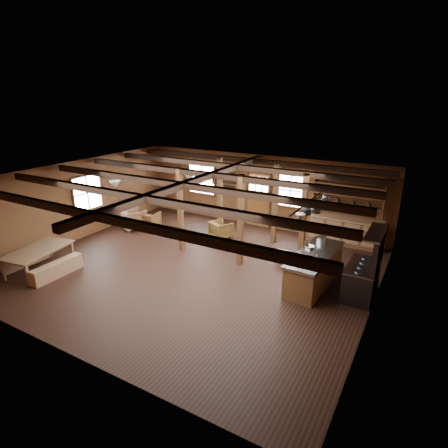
% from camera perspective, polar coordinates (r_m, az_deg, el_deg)
% --- Properties ---
extents(room, '(10.04, 9.04, 2.84)m').
position_cam_1_polar(room, '(10.83, -4.62, -0.14)').
color(room, black).
rests_on(room, ground).
extents(ceiling_joists, '(9.80, 8.82, 0.18)m').
position_cam_1_polar(ceiling_joists, '(10.61, -4.26, 6.66)').
color(ceiling_joists, black).
rests_on(ceiling_joists, ceiling).
extents(timber_posts, '(3.95, 2.35, 2.80)m').
position_cam_1_polar(timber_posts, '(12.28, 2.85, 2.29)').
color(timber_posts, '#462214').
rests_on(timber_posts, floor).
extents(back_door, '(1.02, 0.08, 2.15)m').
position_cam_1_polar(back_door, '(14.69, 5.21, 3.02)').
color(back_door, brown).
rests_on(back_door, floor).
extents(window_back_left, '(1.32, 0.06, 1.32)m').
position_cam_1_polar(window_back_left, '(15.73, -3.38, 6.88)').
color(window_back_left, white).
rests_on(window_back_left, wall_back).
extents(window_back_right, '(1.02, 0.06, 1.32)m').
position_cam_1_polar(window_back_right, '(14.05, 10.16, 5.06)').
color(window_back_right, white).
rests_on(window_back_right, wall_back).
extents(window_left, '(0.14, 1.24, 1.32)m').
position_cam_1_polar(window_left, '(14.37, -20.14, 4.49)').
color(window_left, white).
rests_on(window_left, wall_back).
extents(notice_boards, '(1.08, 0.03, 0.90)m').
position_cam_1_polar(notice_boards, '(15.16, 0.13, 6.58)').
color(notice_boards, silver).
rests_on(notice_boards, wall_back).
extents(back_counter, '(2.55, 0.60, 2.45)m').
position_cam_1_polar(back_counter, '(13.57, 17.87, -0.52)').
color(back_counter, brown).
rests_on(back_counter, floor).
extents(pendant_lamps, '(1.86, 2.36, 0.66)m').
position_cam_1_polar(pendant_lamps, '(12.68, -10.66, 6.51)').
color(pendant_lamps, '#2F2F32').
rests_on(pendant_lamps, ceiling).
extents(pot_rack, '(0.41, 3.00, 0.46)m').
position_cam_1_polar(pot_rack, '(9.43, 12.92, 2.02)').
color(pot_rack, '#2F2F32').
rests_on(pot_rack, ceiling).
extents(kitchen_island, '(1.02, 2.55, 1.20)m').
position_cam_1_polar(kitchen_island, '(10.54, 13.54, -6.66)').
color(kitchen_island, brown).
rests_on(kitchen_island, floor).
extents(step_stool, '(0.43, 0.33, 0.35)m').
position_cam_1_polar(step_stool, '(11.89, 8.82, -4.83)').
color(step_stool, olive).
rests_on(step_stool, floor).
extents(commercial_range, '(0.78, 1.47, 1.81)m').
position_cam_1_polar(commercial_range, '(10.31, 20.53, -7.28)').
color(commercial_range, '#2F2F32').
rests_on(commercial_range, floor).
extents(dining_table, '(1.38, 2.08, 0.68)m').
position_cam_1_polar(dining_table, '(12.35, -26.16, -4.95)').
color(dining_table, brown).
rests_on(dining_table, floor).
extents(bench_wall, '(0.27, 1.46, 0.40)m').
position_cam_1_polar(bench_wall, '(13.00, -27.97, -4.72)').
color(bench_wall, olive).
rests_on(bench_wall, floor).
extents(bench_aisle, '(0.30, 1.58, 0.43)m').
position_cam_1_polar(bench_aisle, '(11.84, -24.06, -6.29)').
color(bench_aisle, olive).
rests_on(bench_aisle, floor).
extents(armchair_a, '(0.79, 0.81, 0.66)m').
position_cam_1_polar(armchair_a, '(14.83, -11.32, 0.62)').
color(armchair_a, brown).
rests_on(armchair_a, floor).
extents(armchair_b, '(0.89, 0.89, 0.62)m').
position_cam_1_polar(armchair_b, '(13.56, -0.47, -0.86)').
color(armchair_b, brown).
rests_on(armchair_b, floor).
extents(armchair_c, '(1.12, 1.13, 0.78)m').
position_cam_1_polar(armchair_c, '(14.87, -13.68, 0.75)').
color(armchair_c, brown).
rests_on(armchair_c, floor).
extents(counter_pot, '(0.27, 0.27, 0.16)m').
position_cam_1_polar(counter_pot, '(11.12, 14.64, -2.30)').
color(counter_pot, '#B8BABF').
rests_on(counter_pot, kitchen_island).
extents(bowl, '(0.32, 0.32, 0.06)m').
position_cam_1_polar(bowl, '(10.65, 12.90, -3.41)').
color(bowl, silver).
rests_on(bowl, kitchen_island).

